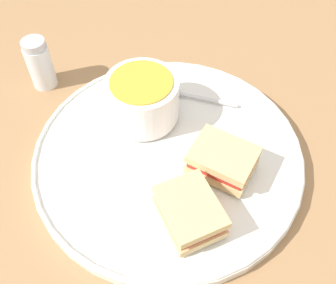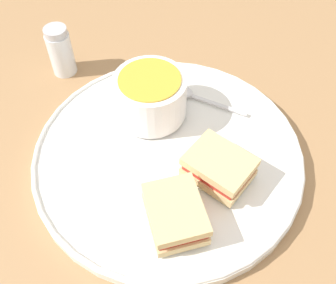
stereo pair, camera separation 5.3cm
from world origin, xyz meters
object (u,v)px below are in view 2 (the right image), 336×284
at_px(sandwich_half_far, 219,167).
at_px(salt_shaker, 61,51).
at_px(sandwich_half_near, 175,214).
at_px(soup_bowl, 148,97).
at_px(spoon, 188,94).

distance_m(sandwich_half_far, salt_shaker, 0.33).
bearing_deg(sandwich_half_near, soup_bowl, 172.42).
distance_m(spoon, salt_shaker, 0.22).
height_order(sandwich_half_near, salt_shaker, salt_shaker).
bearing_deg(sandwich_half_near, spoon, 154.47).
distance_m(soup_bowl, sandwich_half_near, 0.18).
bearing_deg(sandwich_half_far, salt_shaker, -152.72).
height_order(soup_bowl, spoon, soup_bowl).
bearing_deg(spoon, salt_shaker, 4.48).
height_order(soup_bowl, sandwich_half_near, soup_bowl).
xyz_separation_m(soup_bowl, sandwich_half_near, (0.18, -0.02, -0.02)).
bearing_deg(sandwich_half_near, salt_shaker, -167.32).
xyz_separation_m(sandwich_half_near, salt_shaker, (-0.34, -0.08, 0.00)).
bearing_deg(soup_bowl, sandwich_half_far, 20.88).
distance_m(spoon, sandwich_half_near, 0.21).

